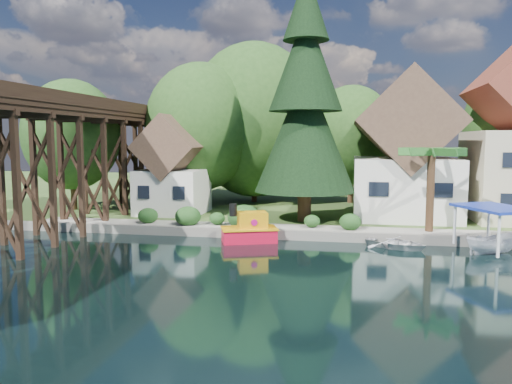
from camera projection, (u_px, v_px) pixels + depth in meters
ground at (286, 273)px, 23.97m from camera, size 140.00×140.00×0.00m
bank at (324, 193)px, 57.18m from camera, size 140.00×52.00×0.50m
seawall at (366, 238)px, 31.02m from camera, size 60.00×0.40×0.62m
promenade at (398, 232)px, 31.90m from camera, size 50.00×2.60×0.06m
trestle_bridge at (45, 156)px, 31.42m from camera, size 4.12×44.18×9.30m
house_left at (405, 156)px, 37.78m from camera, size 7.64×8.64×11.02m
shed at (173, 172)px, 39.77m from camera, size 5.09×5.40×7.85m
bg_trees at (328, 129)px, 43.80m from camera, size 49.90×13.30×10.57m
shrubs at (236, 216)px, 33.74m from camera, size 15.76×2.47×1.70m
conifer at (305, 102)px, 35.30m from camera, size 7.19×7.19×17.69m
palm_tree at (432, 154)px, 31.33m from camera, size 5.32×5.32×5.69m
tugboat at (250, 230)px, 31.21m from camera, size 3.87×2.94×2.49m
boat_white_a at (396, 242)px, 29.51m from camera, size 4.40×3.97×0.75m
boat_canopy at (493, 234)px, 27.91m from camera, size 4.34×4.97×2.67m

